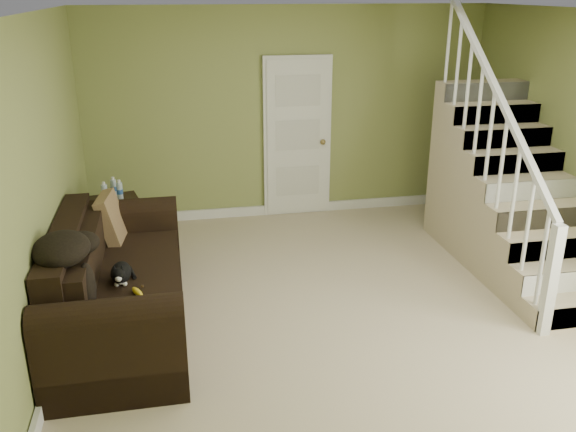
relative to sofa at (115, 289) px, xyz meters
name	(u,v)px	position (x,y,z in m)	size (l,w,h in m)	color
floor	(348,315)	(2.02, -0.20, -0.36)	(5.00, 5.50, 0.01)	#C5B18E
ceiling	(360,13)	(2.02, -0.20, 2.24)	(5.00, 5.50, 0.01)	white
wall_back	(289,114)	(2.02, 2.55, 0.94)	(5.00, 0.04, 2.60)	#87924F
wall_front	(545,367)	(2.02, -2.95, 0.94)	(5.00, 0.04, 2.60)	#87924F
wall_left	(36,196)	(-0.48, -0.20, 0.94)	(0.04, 5.50, 2.60)	#87924F
baseboard_back	(289,208)	(2.02, 2.52, -0.30)	(5.00, 0.04, 0.12)	white
baseboard_left	(61,337)	(-0.45, -0.20, -0.30)	(0.04, 5.50, 0.12)	white
door	(297,138)	(2.12, 2.50, 0.65)	(0.86, 0.12, 2.02)	white
staircase	(503,200)	(4.02, 0.76, 0.28)	(1.00, 2.51, 2.82)	#C5B18E
sofa	(115,289)	(0.00, 0.00, 0.00)	(1.03, 2.38, 0.94)	black
side_table	(117,226)	(-0.09, 1.63, -0.04)	(0.61, 0.61, 0.85)	black
cat	(121,273)	(0.08, -0.19, 0.23)	(0.20, 0.44, 0.21)	black
banana	(137,292)	(0.22, -0.44, 0.18)	(0.05, 0.18, 0.05)	yellow
throw_pillow	(111,218)	(-0.05, 0.80, 0.36)	(0.12, 0.46, 0.46)	brown
throw_blanket	(61,249)	(-0.29, -0.50, 0.62)	(0.41, 0.54, 0.22)	black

